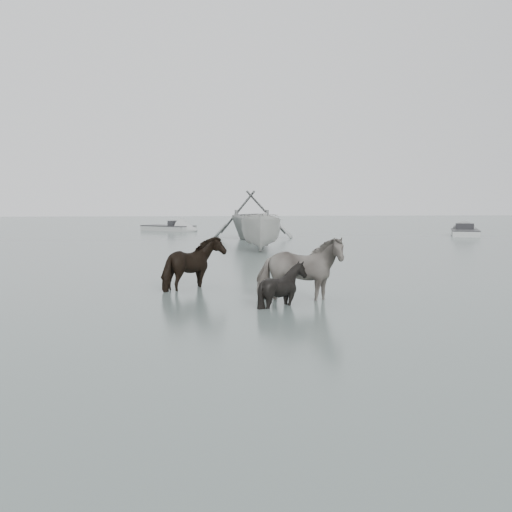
# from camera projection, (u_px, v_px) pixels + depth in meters

# --- Properties ---
(ground) EXTENTS (140.00, 140.00, 0.00)m
(ground) POSITION_uv_depth(u_px,v_px,m) (292.00, 299.00, 15.06)
(ground) COLOR #4A5852
(ground) RESTS_ON ground
(pony_pinto) EXTENTS (2.22, 1.40, 1.74)m
(pony_pinto) POSITION_uv_depth(u_px,v_px,m) (299.00, 263.00, 14.78)
(pony_pinto) COLOR black
(pony_pinto) RESTS_ON ground
(pony_dark) EXTENTS (1.77, 1.92, 1.60)m
(pony_dark) POSITION_uv_depth(u_px,v_px,m) (195.00, 258.00, 16.68)
(pony_dark) COLOR black
(pony_dark) RESTS_ON ground
(pony_black) EXTENTS (1.25, 1.13, 1.29)m
(pony_black) POSITION_uv_depth(u_px,v_px,m) (283.00, 276.00, 14.12)
(pony_black) COLOR black
(pony_black) RESTS_ON ground
(rowboat_trail) EXTENTS (5.90, 6.49, 2.95)m
(rowboat_trail) POSITION_uv_depth(u_px,v_px,m) (252.00, 213.00, 37.67)
(rowboat_trail) COLOR #949694
(rowboat_trail) RESTS_ON ground
(boat_small) EXTENTS (2.39, 5.04, 1.88)m
(boat_small) POSITION_uv_depth(u_px,v_px,m) (262.00, 230.00, 28.93)
(boat_small) COLOR #BBBBB6
(boat_small) RESTS_ON ground
(skiff_port) EXTENTS (3.35, 5.46, 0.75)m
(skiff_port) POSITION_uv_depth(u_px,v_px,m) (465.00, 230.00, 40.56)
(skiff_port) COLOR #AEB0AE
(skiff_port) RESTS_ON ground
(skiff_mid) EXTENTS (5.32, 4.76, 0.75)m
(skiff_mid) POSITION_uv_depth(u_px,v_px,m) (168.00, 226.00, 46.65)
(skiff_mid) COLOR #979A98
(skiff_mid) RESTS_ON ground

